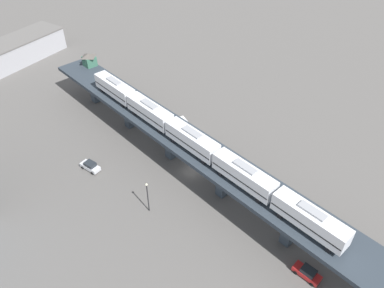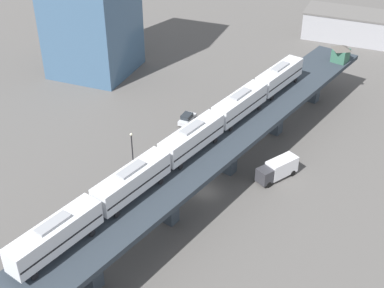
% 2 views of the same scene
% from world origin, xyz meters
% --- Properties ---
extents(ground_plane, '(400.00, 400.00, 0.00)m').
position_xyz_m(ground_plane, '(0.00, 0.00, 0.00)').
color(ground_plane, '#514F4C').
extents(elevated_viaduct, '(32.80, 90.88, 7.53)m').
position_xyz_m(elevated_viaduct, '(-0.05, -0.17, 6.47)').
color(elevated_viaduct, '#283039').
rests_on(elevated_viaduct, ground).
extents(subway_train, '(19.46, 60.86, 4.45)m').
position_xyz_m(subway_train, '(-1.78, -1.16, 10.07)').
color(subway_train, silver).
rests_on(subway_train, elevated_viaduct).
extents(signal_hut, '(3.97, 3.97, 3.40)m').
position_xyz_m(signal_hut, '(13.35, 38.94, 9.33)').
color(signal_hut, '#33604C').
rests_on(signal_hut, elevated_viaduct).
extents(street_car_silver, '(2.19, 4.51, 1.89)m').
position_xyz_m(street_car_silver, '(-10.32, 18.06, 0.94)').
color(street_car_silver, '#B7BABF').
rests_on(street_car_silver, ground).
extents(street_car_red, '(2.73, 4.69, 1.89)m').
position_xyz_m(street_car_red, '(-10.80, -27.61, 0.94)').
color(street_car_red, '#AD1E1E').
rests_on(street_car_red, ground).
extents(delivery_truck, '(5.75, 7.29, 3.20)m').
position_xyz_m(delivery_truck, '(9.29, 7.46, 1.76)').
color(delivery_truck, '#333338').
rests_on(delivery_truck, ground).
extents(street_lamp, '(0.44, 0.44, 6.94)m').
position_xyz_m(street_lamp, '(-12.90, 1.21, 4.11)').
color(street_lamp, black).
rests_on(street_lamp, ground).
extents(warehouse_building, '(28.76, 10.77, 6.80)m').
position_xyz_m(warehouse_building, '(14.91, 70.97, 3.41)').
color(warehouse_building, '#99999E').
rests_on(warehouse_building, ground).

